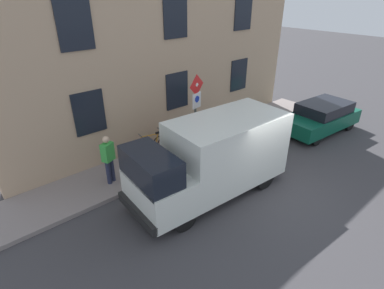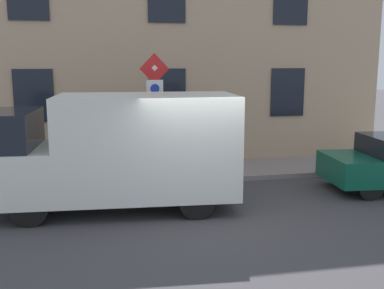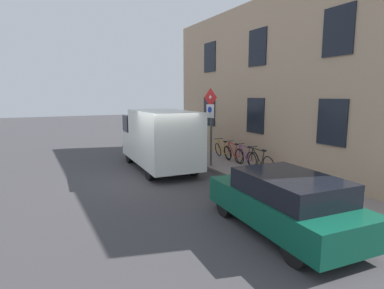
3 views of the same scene
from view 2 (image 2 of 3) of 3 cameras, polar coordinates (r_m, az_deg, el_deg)
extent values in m
plane|color=#3C3A3E|center=(9.79, 0.92, -8.73)|extent=(80.00, 80.00, 0.00)
cube|color=gray|center=(13.08, -2.33, -3.55)|extent=(2.11, 15.91, 0.14)
cube|color=tan|center=(14.09, -3.35, 11.58)|extent=(0.70, 13.91, 7.04)
cube|color=black|center=(14.79, 11.84, 6.41)|extent=(0.06, 1.10, 1.50)
cube|color=black|center=(13.75, -3.08, 6.34)|extent=(0.06, 1.10, 1.50)
cube|color=black|center=(13.74, -19.15, 5.79)|extent=(0.06, 1.10, 1.50)
cube|color=black|center=(14.89, 12.25, 17.28)|extent=(0.06, 1.10, 1.50)
cylinder|color=#474C47|center=(11.91, -4.70, 3.05)|extent=(0.09, 0.09, 3.12)
pyramid|color=silver|center=(11.75, -4.67, 9.36)|extent=(0.14, 0.50, 0.50)
pyramid|color=red|center=(11.75, -4.69, 9.36)|extent=(0.13, 0.55, 0.56)
cube|color=white|center=(11.79, -4.66, 6.69)|extent=(0.12, 0.44, 0.56)
cylinder|color=#1933B2|center=(11.76, -4.65, 6.97)|extent=(0.06, 0.24, 0.24)
cube|color=white|center=(9.95, -5.59, -0.06)|extent=(2.24, 3.92, 2.18)
cube|color=white|center=(10.31, -20.16, -3.34)|extent=(2.09, 1.53, 1.10)
cube|color=black|center=(10.20, -21.62, 1.57)|extent=(1.98, 1.10, 0.84)
cylinder|color=black|center=(9.56, -19.71, -7.42)|extent=(0.27, 0.77, 0.76)
cylinder|color=black|center=(11.22, -17.87, -4.74)|extent=(0.27, 0.77, 0.76)
cylinder|color=black|center=(9.43, 0.63, -7.05)|extent=(0.27, 0.77, 0.76)
cylinder|color=black|center=(11.11, -0.68, -4.38)|extent=(0.27, 0.77, 0.76)
cylinder|color=black|center=(11.47, 21.38, -5.03)|extent=(0.23, 0.61, 0.60)
cylinder|color=black|center=(12.81, 18.15, -3.28)|extent=(0.23, 0.61, 0.60)
torus|color=black|center=(13.56, -0.70, -1.31)|extent=(0.13, 0.66, 0.66)
torus|color=black|center=(13.77, 3.61, -1.15)|extent=(0.13, 0.66, 0.66)
cylinder|color=black|center=(13.58, 0.70, -0.41)|extent=(0.04, 0.60, 0.60)
cylinder|color=black|center=(13.55, 1.02, 0.74)|extent=(0.04, 0.73, 0.07)
cylinder|color=black|center=(13.66, 2.20, -0.42)|extent=(0.04, 0.19, 0.55)
cylinder|color=black|center=(13.73, 2.75, -1.35)|extent=(0.04, 0.43, 0.12)
cylinder|color=black|center=(13.51, -0.59, -0.28)|extent=(0.04, 0.09, 0.50)
cube|color=black|center=(13.62, 2.51, 0.88)|extent=(0.08, 0.20, 0.06)
cylinder|color=#262626|center=(13.47, -0.49, 0.97)|extent=(0.46, 0.04, 0.03)
torus|color=black|center=(13.44, -4.48, -1.45)|extent=(0.14, 0.66, 0.66)
torus|color=black|center=(13.56, -0.05, -1.31)|extent=(0.14, 0.66, 0.66)
cylinder|color=#8F338F|center=(13.43, -3.05, -0.54)|extent=(0.06, 0.60, 0.60)
cylinder|color=#8F338F|center=(13.39, -2.75, 0.61)|extent=(0.07, 0.73, 0.07)
cylinder|color=#8F338F|center=(13.47, -1.52, -0.57)|extent=(0.04, 0.19, 0.55)
cylinder|color=#8F338F|center=(13.54, -0.94, -1.51)|extent=(0.05, 0.43, 0.12)
cylinder|color=#8F338F|center=(13.39, -4.39, -0.40)|extent=(0.04, 0.09, 0.50)
cube|color=black|center=(13.43, -1.21, 0.75)|extent=(0.09, 0.20, 0.06)
cylinder|color=#262626|center=(13.34, -4.30, 0.85)|extent=(0.46, 0.05, 0.03)
torus|color=black|center=(13.40, -8.31, -1.56)|extent=(0.21, 0.67, 0.66)
torus|color=black|center=(13.39, -3.81, -1.48)|extent=(0.21, 0.67, 0.66)
cylinder|color=red|center=(13.34, -6.88, -0.67)|extent=(0.09, 0.60, 0.60)
cylinder|color=red|center=(13.29, -6.58, 0.49)|extent=(0.11, 0.73, 0.07)
cylinder|color=red|center=(13.34, -5.32, -0.71)|extent=(0.05, 0.19, 0.55)
cylinder|color=red|center=(13.39, -4.72, -1.67)|extent=(0.08, 0.43, 0.12)
cylinder|color=red|center=(13.35, -8.23, -0.52)|extent=(0.04, 0.09, 0.50)
cube|color=black|center=(13.29, -5.02, 0.62)|extent=(0.10, 0.21, 0.06)
cylinder|color=#262626|center=(13.29, -8.15, 0.74)|extent=(0.46, 0.07, 0.03)
torus|color=black|center=(13.41, -12.14, -1.67)|extent=(0.27, 0.68, 0.65)
torus|color=black|center=(13.28, -7.66, -1.65)|extent=(0.27, 0.68, 0.65)
cylinder|color=orange|center=(13.32, -10.74, -0.80)|extent=(0.12, 0.60, 0.60)
cylinder|color=orange|center=(13.26, -10.46, 0.36)|extent=(0.14, 0.72, 0.07)
cylinder|color=orange|center=(13.27, -9.19, -0.86)|extent=(0.06, 0.19, 0.55)
cylinder|color=orange|center=(13.30, -8.57, -1.83)|extent=(0.10, 0.43, 0.12)
cylinder|color=orange|center=(13.36, -12.07, -0.63)|extent=(0.05, 0.09, 0.50)
cube|color=black|center=(13.21, -8.90, 0.47)|extent=(0.11, 0.21, 0.06)
cylinder|color=#262626|center=(13.30, -12.01, 0.63)|extent=(0.46, 0.10, 0.03)
cylinder|color=#262B47|center=(12.71, -20.33, -2.30)|extent=(0.16, 0.16, 0.85)
cylinder|color=#262B47|center=(12.75, -19.54, -2.21)|extent=(0.16, 0.16, 0.85)
cube|color=green|center=(12.60, -20.14, 1.01)|extent=(0.39, 0.47, 0.62)
sphere|color=beige|center=(12.54, -20.26, 3.04)|extent=(0.22, 0.22, 0.22)
camera|label=1|loc=(7.41, -70.70, 27.00)|focal=28.59mm
camera|label=3|loc=(13.50, 57.83, 5.19)|focal=29.36mm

